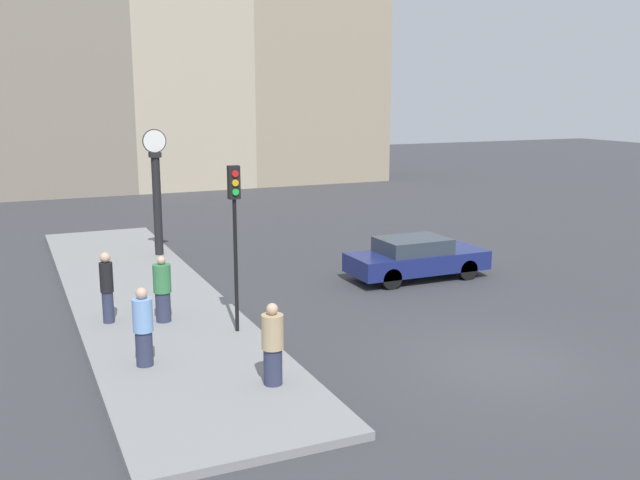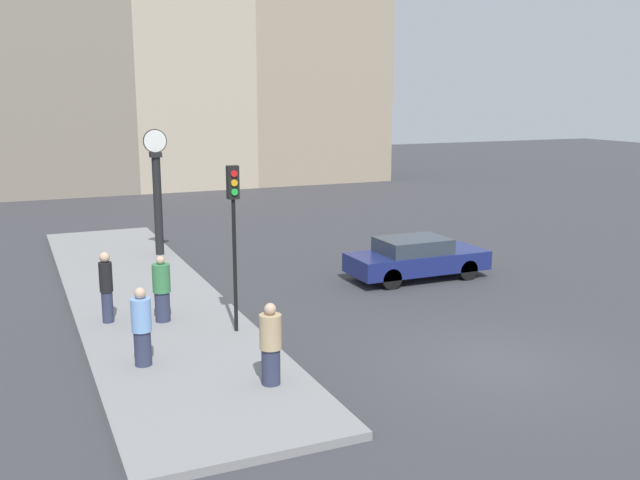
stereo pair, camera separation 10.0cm
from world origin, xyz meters
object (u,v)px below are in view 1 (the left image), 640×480
(traffic_light_near, at_px, (235,214))
(street_clock, at_px, (157,193))
(pedestrian_black_jacket, at_px, (107,287))
(pedestrian_tan_coat, at_px, (273,345))
(pedestrian_blue_stripe, at_px, (143,328))
(sedan_car, at_px, (416,258))
(pedestrian_green_hoodie, at_px, (162,290))

(traffic_light_near, bearing_deg, street_clock, 89.96)
(street_clock, height_order, pedestrian_black_jacket, street_clock)
(traffic_light_near, distance_m, pedestrian_tan_coat, 3.89)
(traffic_light_near, xyz_separation_m, pedestrian_black_jacket, (-2.69, 1.90, -1.89))
(street_clock, distance_m, pedestrian_black_jacket, 7.69)
(pedestrian_tan_coat, relative_size, pedestrian_blue_stripe, 0.98)
(sedan_car, distance_m, traffic_light_near, 7.74)
(traffic_light_near, bearing_deg, pedestrian_green_hoodie, 134.99)
(traffic_light_near, height_order, pedestrian_black_jacket, traffic_light_near)
(pedestrian_black_jacket, bearing_deg, street_clock, 69.16)
(pedestrian_green_hoodie, bearing_deg, sedan_car, 10.67)
(sedan_car, xyz_separation_m, pedestrian_tan_coat, (-7.09, -6.30, 0.28))
(sedan_car, relative_size, pedestrian_tan_coat, 2.69)
(pedestrian_tan_coat, height_order, pedestrian_black_jacket, pedestrian_black_jacket)
(traffic_light_near, height_order, pedestrian_green_hoodie, traffic_light_near)
(traffic_light_near, bearing_deg, pedestrian_tan_coat, -95.66)
(street_clock, xyz_separation_m, pedestrian_tan_coat, (-0.33, -12.30, -1.37))
(sedan_car, relative_size, pedestrian_black_jacket, 2.48)
(sedan_car, distance_m, pedestrian_tan_coat, 9.49)
(pedestrian_tan_coat, xyz_separation_m, pedestrian_blue_stripe, (-2.08, 1.99, 0.02))
(street_clock, relative_size, pedestrian_blue_stripe, 2.61)
(sedan_car, relative_size, street_clock, 1.01)
(pedestrian_black_jacket, bearing_deg, traffic_light_near, -35.20)
(street_clock, bearing_deg, pedestrian_tan_coat, -91.56)
(sedan_car, bearing_deg, street_clock, 138.39)
(pedestrian_tan_coat, xyz_separation_m, pedestrian_green_hoodie, (-1.11, 4.75, 0.01))
(traffic_light_near, relative_size, street_clock, 0.90)
(street_clock, bearing_deg, pedestrian_blue_stripe, -103.21)
(sedan_car, distance_m, pedestrian_green_hoodie, 8.35)
(pedestrian_blue_stripe, bearing_deg, street_clock, 76.79)
(street_clock, height_order, pedestrian_green_hoodie, street_clock)
(sedan_car, bearing_deg, pedestrian_green_hoodie, -169.33)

